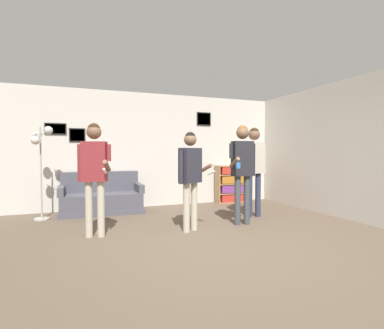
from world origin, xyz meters
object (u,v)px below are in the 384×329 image
(couch, at_px, (102,199))
(drinking_cup, at_px, (227,164))
(person_player_foreground_center, at_px, (190,171))
(bookshelf, at_px, (233,184))
(person_spectator_near_bookshelf, at_px, (254,162))
(floor_lamp, at_px, (41,151))
(bottle_on_floor, at_px, (87,216))
(person_watcher_holding_cup, at_px, (242,163))
(person_player_foreground_left, at_px, (94,167))

(couch, distance_m, drinking_cup, 3.21)
(person_player_foreground_center, xyz_separation_m, drinking_cup, (1.87, 2.30, 0.01))
(drinking_cup, bearing_deg, couch, -176.36)
(bookshelf, bearing_deg, person_spectator_near_bookshelf, -105.06)
(bookshelf, height_order, drinking_cup, drinking_cup)
(bookshelf, xyz_separation_m, person_spectator_near_bookshelf, (-0.46, -1.71, 0.63))
(couch, height_order, floor_lamp, floor_lamp)
(bottle_on_floor, relative_size, drinking_cup, 2.47)
(couch, height_order, person_spectator_near_bookshelf, person_spectator_near_bookshelf)
(person_watcher_holding_cup, bearing_deg, bottle_on_floor, 154.00)
(person_spectator_near_bookshelf, bearing_deg, drinking_cup, 80.27)
(floor_lamp, height_order, person_player_foreground_center, floor_lamp)
(person_player_foreground_center, relative_size, bottle_on_floor, 6.76)
(person_spectator_near_bookshelf, bearing_deg, floor_lamp, 163.14)
(floor_lamp, distance_m, person_watcher_holding_cup, 3.81)
(bookshelf, relative_size, person_player_foreground_center, 0.59)
(bookshelf, distance_m, bottle_on_floor, 3.74)
(person_player_foreground_left, relative_size, person_spectator_near_bookshelf, 0.97)
(person_player_foreground_left, bearing_deg, couch, 83.25)
(floor_lamp, distance_m, bottle_on_floor, 1.53)
(person_watcher_holding_cup, bearing_deg, floor_lamp, 153.54)
(person_player_foreground_left, bearing_deg, bookshelf, 30.87)
(person_spectator_near_bookshelf, distance_m, drinking_cup, 1.74)
(bottle_on_floor, bearing_deg, drinking_cup, 15.36)
(bookshelf, bearing_deg, floor_lamp, -173.40)
(person_player_foreground_left, bearing_deg, person_player_foreground_center, -7.57)
(bookshelf, distance_m, person_spectator_near_bookshelf, 1.88)
(person_spectator_near_bookshelf, xyz_separation_m, drinking_cup, (0.29, 1.71, -0.10))
(floor_lamp, distance_m, person_player_foreground_center, 2.99)
(person_watcher_holding_cup, relative_size, bottle_on_floor, 7.40)
(couch, height_order, person_watcher_holding_cup, person_watcher_holding_cup)
(bookshelf, bearing_deg, person_player_foreground_left, -149.13)
(bookshelf, xyz_separation_m, drinking_cup, (-0.17, -0.00, 0.53))
(person_spectator_near_bookshelf, relative_size, drinking_cup, 18.33)
(couch, distance_m, person_player_foreground_left, 2.07)
(couch, relative_size, bookshelf, 1.78)
(couch, xyz_separation_m, floor_lamp, (-1.12, -0.31, 1.03))
(bookshelf, distance_m, drinking_cup, 0.55)
(bookshelf, relative_size, person_watcher_holding_cup, 0.54)
(person_watcher_holding_cup, height_order, drinking_cup, person_watcher_holding_cup)
(couch, bearing_deg, person_player_foreground_center, -59.14)
(person_spectator_near_bookshelf, bearing_deg, bottle_on_floor, 166.27)
(floor_lamp, height_order, person_watcher_holding_cup, floor_lamp)
(person_watcher_holding_cup, distance_m, person_spectator_near_bookshelf, 0.74)
(person_player_foreground_left, xyz_separation_m, person_player_foreground_center, (1.48, -0.20, -0.08))
(floor_lamp, bearing_deg, person_spectator_near_bookshelf, -16.86)
(person_spectator_near_bookshelf, bearing_deg, person_player_foreground_left, -172.69)
(couch, xyz_separation_m, person_player_foreground_center, (1.25, -2.10, 0.70))
(bookshelf, xyz_separation_m, person_player_foreground_center, (-2.04, -2.30, 0.51))
(bookshelf, height_order, person_spectator_near_bookshelf, person_spectator_near_bookshelf)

